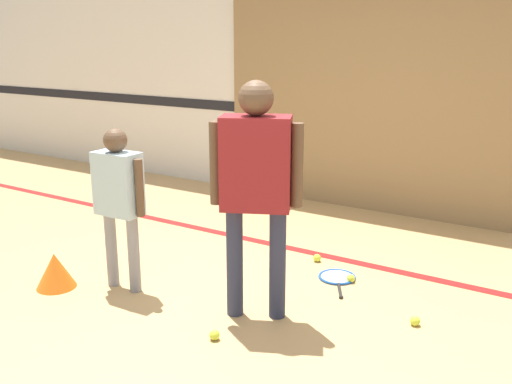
% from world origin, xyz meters
% --- Properties ---
extents(ground_plane, '(16.00, 16.00, 0.00)m').
position_xyz_m(ground_plane, '(0.00, 0.00, 0.00)').
color(ground_plane, tan).
extents(wall_back, '(16.00, 0.07, 3.20)m').
position_xyz_m(wall_back, '(0.00, 2.72, 1.60)').
color(wall_back, silver).
rests_on(wall_back, ground_plane).
extents(wall_panel, '(3.27, 0.05, 2.31)m').
position_xyz_m(wall_panel, '(-0.30, 2.66, 1.15)').
color(wall_panel, '#93754C').
rests_on(wall_panel, ground_plane).
extents(floor_stripe, '(14.40, 0.10, 0.01)m').
position_xyz_m(floor_stripe, '(0.00, 1.12, 0.00)').
color(floor_stripe, red).
rests_on(floor_stripe, ground_plane).
extents(person_instructor, '(0.56, 0.41, 1.60)m').
position_xyz_m(person_instructor, '(0.13, -0.14, 0.99)').
color(person_instructor, '#2D334C').
rests_on(person_instructor, ground_plane).
extents(person_student_left, '(0.47, 0.20, 1.23)m').
position_xyz_m(person_student_left, '(-0.95, -0.30, 0.76)').
color(person_student_left, gray).
rests_on(person_student_left, ground_plane).
extents(racket_spare_on_floor, '(0.41, 0.54, 0.03)m').
position_xyz_m(racket_spare_on_floor, '(0.35, 0.72, 0.01)').
color(racket_spare_on_floor, blue).
rests_on(racket_spare_on_floor, ground_plane).
extents(tennis_ball_near_instructor, '(0.07, 0.07, 0.07)m').
position_xyz_m(tennis_ball_near_instructor, '(0.09, -0.56, 0.03)').
color(tennis_ball_near_instructor, '#CCE038').
rests_on(tennis_ball_near_instructor, ground_plane).
extents(tennis_ball_by_spare_racket, '(0.07, 0.07, 0.07)m').
position_xyz_m(tennis_ball_by_spare_racket, '(0.05, 0.96, 0.03)').
color(tennis_ball_by_spare_racket, '#CCE038').
rests_on(tennis_ball_by_spare_racket, ground_plane).
extents(tennis_ball_stray_left, '(0.07, 0.07, 0.07)m').
position_xyz_m(tennis_ball_stray_left, '(1.10, 0.30, 0.03)').
color(tennis_ball_stray_left, '#CCE038').
rests_on(tennis_ball_stray_left, ground_plane).
extents(tennis_ball_stray_right, '(0.07, 0.07, 0.07)m').
position_xyz_m(tennis_ball_stray_right, '(0.47, 0.71, 0.03)').
color(tennis_ball_stray_right, '#CCE038').
rests_on(tennis_ball_stray_right, ground_plane).
extents(training_cone, '(0.30, 0.30, 0.27)m').
position_xyz_m(training_cone, '(-1.40, -0.57, 0.14)').
color(training_cone, orange).
rests_on(training_cone, ground_plane).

